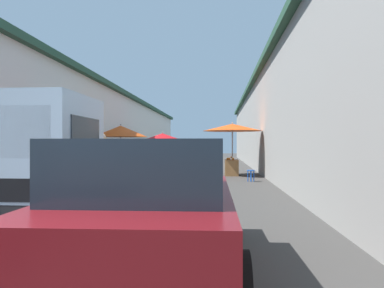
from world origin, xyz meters
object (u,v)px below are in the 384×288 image
object	(u,v)px
plastic_stool	(251,173)
vendor_in_shade	(101,162)
fruit_stall_near_left	(232,134)
fruit_stall_mid_lane	(121,136)
hatchback_car	(152,204)
fruit_stall_far_left	(162,142)
fruit_stall_far_right	(51,134)
delivery_truck	(48,168)
vendor_by_crates	(124,162)

from	to	relation	value
plastic_stool	vendor_in_shade	bearing A→B (deg)	142.82
fruit_stall_near_left	fruit_stall_mid_lane	bearing A→B (deg)	102.82
vendor_in_shade	hatchback_car	bearing A→B (deg)	-156.29
fruit_stall_mid_lane	vendor_in_shade	size ratio (longest dim) A/B	1.38
fruit_stall_mid_lane	fruit_stall_far_left	xyz separation A→B (m)	(4.40, -1.12, -0.19)
vendor_in_shade	plastic_stool	world-z (taller)	vendor_in_shade
fruit_stall_far_left	plastic_stool	size ratio (longest dim) A/B	5.72
fruit_stall_near_left	vendor_in_shade	bearing A→B (deg)	156.73
fruit_stall_far_right	hatchback_car	xyz separation A→B (m)	(-5.13, -3.53, -0.93)
vendor_in_shade	plastic_stool	xyz separation A→B (m)	(5.36, -4.07, -0.65)
fruit_stall_far_left	plastic_stool	bearing A→B (deg)	-144.14
delivery_truck	hatchback_car	bearing A→B (deg)	-129.27
fruit_stall_mid_lane	fruit_stall_far_left	size ratio (longest dim) A/B	0.93
hatchback_car	fruit_stall_mid_lane	bearing A→B (deg)	16.55
plastic_stool	fruit_stall_near_left	bearing A→B (deg)	12.95
delivery_truck	vendor_in_shade	bearing A→B (deg)	3.06
fruit_stall_mid_lane	fruit_stall_far_left	distance (m)	4.54
fruit_stall_far_right	fruit_stall_near_left	bearing A→B (deg)	-32.05
fruit_stall_mid_lane	vendor_in_shade	bearing A→B (deg)	-168.82
fruit_stall_far_right	plastic_stool	world-z (taller)	fruit_stall_far_right
hatchback_car	vendor_by_crates	world-z (taller)	vendor_by_crates
vendor_by_crates	fruit_stall_near_left	bearing A→B (deg)	-30.08
fruit_stall_mid_lane	delivery_truck	world-z (taller)	fruit_stall_mid_lane
fruit_stall_far_right	vendor_in_shade	bearing A→B (deg)	-101.06
hatchback_car	plastic_stool	distance (m)	10.41
fruit_stall_mid_lane	hatchback_car	xyz separation A→B (m)	(-11.79, -3.50, -1.02)
hatchback_car	vendor_by_crates	xyz separation A→B (m)	(6.94, 2.12, 0.13)
fruit_stall_near_left	plastic_stool	bearing A→B (deg)	-167.05
fruit_stall_mid_lane	vendor_by_crates	world-z (taller)	fruit_stall_mid_lane
fruit_stall_mid_lane	vendor_by_crates	bearing A→B (deg)	-164.07
vendor_in_shade	vendor_by_crates	bearing A→B (deg)	-0.33
fruit_stall_far_right	delivery_truck	world-z (taller)	fruit_stall_far_right
delivery_truck	fruit_stall_far_left	bearing A→B (deg)	1.65
fruit_stall_mid_lane	vendor_by_crates	size ratio (longest dim) A/B	1.52
vendor_in_shade	plastic_stool	bearing A→B (deg)	-37.18
fruit_stall_mid_lane	fruit_stall_far_left	bearing A→B (deg)	-14.33
vendor_by_crates	plastic_stool	size ratio (longest dim) A/B	3.51
vendor_by_crates	hatchback_car	bearing A→B (deg)	-163.01
fruit_stall_mid_lane	hatchback_car	bearing A→B (deg)	-163.45
vendor_in_shade	fruit_stall_near_left	bearing A→B (deg)	-23.27
hatchback_car	delivery_truck	xyz separation A→B (m)	(1.60, 1.96, 0.30)
delivery_truck	plastic_stool	bearing A→B (deg)	-24.31
fruit_stall_near_left	vendor_by_crates	distance (m)	6.94
vendor_by_crates	fruit_stall_mid_lane	bearing A→B (deg)	15.93
fruit_stall_mid_lane	fruit_stall_far_left	world-z (taller)	fruit_stall_mid_lane
delivery_truck	plastic_stool	distance (m)	9.48
plastic_stool	hatchback_car	bearing A→B (deg)	169.30
fruit_stall_far_right	vendor_in_shade	size ratio (longest dim) A/B	1.68
vendor_by_crates	vendor_in_shade	xyz separation A→B (m)	(-2.09, 0.01, 0.11)
delivery_truck	plastic_stool	world-z (taller)	delivery_truck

